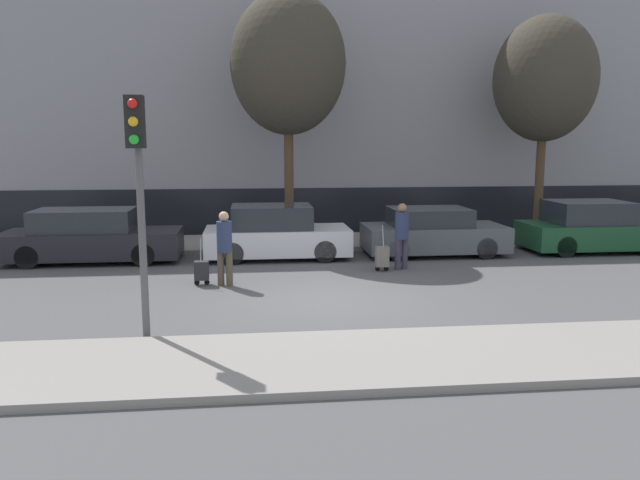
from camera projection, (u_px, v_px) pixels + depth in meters
name	position (u px, v px, depth m)	size (l,w,h in m)	color
ground_plane	(329.00, 299.00, 12.83)	(80.00, 80.00, 0.00)	#4C4C4F
sidewalk_near	(361.00, 359.00, 9.14)	(28.00, 2.50, 0.12)	gray
sidewalk_far	(301.00, 242.00, 19.69)	(28.00, 3.00, 0.12)	gray
building_facade	(292.00, 89.00, 22.12)	(28.00, 2.22, 10.10)	gray
parked_car_0	(90.00, 237.00, 16.69)	(4.64, 1.74, 1.42)	black
parked_car_1	(276.00, 234.00, 17.23)	(3.96, 1.81, 1.47)	silver
parked_car_2	(433.00, 233.00, 17.77)	(3.97, 1.89, 1.34)	#4C5156
parked_car_3	(590.00, 228.00, 18.30)	(3.99, 1.91, 1.48)	#194728
pedestrian_left	(224.00, 244.00, 13.87)	(0.34, 0.34, 1.68)	#4C4233
trolley_left	(202.00, 271.00, 14.05)	(0.34, 0.29, 1.09)	#262628
pedestrian_right	(402.00, 232.00, 15.66)	(0.34, 0.34, 1.68)	#383347
trolley_right	(382.00, 257.00, 15.54)	(0.34, 0.29, 1.16)	slate
traffic_light	(138.00, 170.00, 9.71)	(0.28, 0.47, 3.91)	#515154
parked_bicycle	(416.00, 227.00, 20.00)	(1.77, 0.06, 0.96)	black
bare_tree_near_crossing	(288.00, 64.00, 18.37)	(3.41, 3.41, 7.44)	#4C3826
bare_tree_down_street	(545.00, 79.00, 19.60)	(3.21, 3.21, 6.99)	#4C3826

